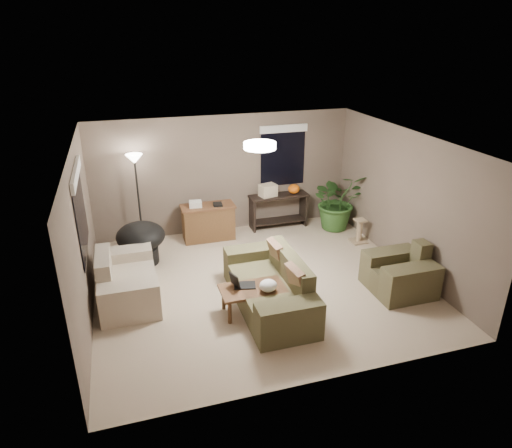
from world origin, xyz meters
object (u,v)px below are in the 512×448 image
object	(u,v)px
armchair	(400,274)
console_table	(278,208)
main_sofa	(271,289)
papasan_chair	(141,240)
coffee_table	(253,291)
desk	(208,222)
houseplant	(337,207)
cat_scratching_post	(359,232)
loveseat	(126,283)
floor_lamp	(136,170)

from	to	relation	value
armchair	console_table	distance (m)	3.32
main_sofa	papasan_chair	size ratio (longest dim) A/B	2.18
main_sofa	coffee_table	distance (m)	0.35
coffee_table	desk	bearing A→B (deg)	92.41
console_table	houseplant	distance (m)	1.29
cat_scratching_post	console_table	bearing A→B (deg)	137.18
loveseat	papasan_chair	size ratio (longest dim) A/B	1.59
houseplant	papasan_chair	bearing A→B (deg)	-174.13
loveseat	armchair	world-z (taller)	same
loveseat	armchair	bearing A→B (deg)	-13.52
houseplant	loveseat	bearing A→B (deg)	-160.14
papasan_chair	houseplant	size ratio (longest dim) A/B	0.79
armchair	coffee_table	bearing A→B (deg)	177.61
main_sofa	loveseat	distance (m)	2.36
console_table	cat_scratching_post	bearing A→B (deg)	-42.82
main_sofa	floor_lamp	xyz separation A→B (m)	(-1.80, 2.83, 1.30)
main_sofa	armchair	bearing A→B (deg)	-5.05
coffee_table	armchair	bearing A→B (deg)	-2.39
loveseat	floor_lamp	xyz separation A→B (m)	(0.39, 1.96, 1.30)
main_sofa	papasan_chair	distance (m)	2.79
loveseat	desk	distance (m)	2.58
console_table	papasan_chair	xyz separation A→B (m)	(-3.02, -0.87, 0.03)
armchair	coffee_table	distance (m)	2.55
coffee_table	main_sofa	bearing A→B (deg)	15.30
main_sofa	armchair	distance (m)	2.23
main_sofa	loveseat	xyz separation A→B (m)	(-2.20, 0.87, 0.00)
main_sofa	papasan_chair	world-z (taller)	main_sofa
floor_lamp	cat_scratching_post	xyz separation A→B (m)	(4.30, -1.12, -1.38)
loveseat	cat_scratching_post	distance (m)	4.77
coffee_table	papasan_chair	distance (m)	2.66
desk	armchair	bearing A→B (deg)	-47.96
desk	houseplant	world-z (taller)	houseplant
coffee_table	houseplant	bearing A→B (deg)	43.96
main_sofa	console_table	bearing A→B (deg)	68.46
console_table	coffee_table	bearing A→B (deg)	-116.17
main_sofa	floor_lamp	bearing A→B (deg)	122.52
console_table	houseplant	bearing A→B (deg)	-19.72
cat_scratching_post	coffee_table	bearing A→B (deg)	-147.56
floor_lamp	cat_scratching_post	world-z (taller)	floor_lamp
coffee_table	console_table	xyz separation A→B (m)	(1.49, 3.04, 0.08)
console_table	floor_lamp	size ratio (longest dim) A/B	0.68
coffee_table	houseplant	size ratio (longest dim) A/B	0.78
loveseat	console_table	bearing A→B (deg)	31.80
floor_lamp	houseplant	bearing A→B (deg)	-4.27
main_sofa	console_table	size ratio (longest dim) A/B	1.69
loveseat	main_sofa	bearing A→B (deg)	-21.52
main_sofa	floor_lamp	world-z (taller)	floor_lamp
armchair	desk	xyz separation A→B (m)	(-2.67, 2.96, 0.08)
houseplant	desk	bearing A→B (deg)	174.96
armchair	main_sofa	bearing A→B (deg)	174.95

